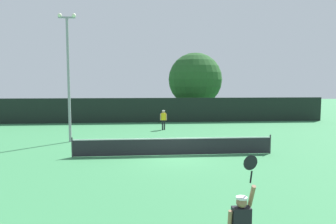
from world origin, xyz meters
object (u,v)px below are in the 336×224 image
(player_receiving, at_px, (163,118))
(tennis_ball, at_px, (152,152))
(player_serving, at_px, (241,222))
(large_tree, at_px, (195,80))
(parked_car_near, at_px, (174,110))
(light_pole, at_px, (68,70))
(parked_car_mid, at_px, (206,108))

(player_receiving, distance_m, tennis_ball, 8.92)
(player_serving, xyz_separation_m, player_receiving, (-0.22, 20.24, -0.04))
(player_serving, height_order, player_receiving, player_serving)
(large_tree, distance_m, parked_car_near, 4.43)
(parked_car_near, bearing_deg, large_tree, -20.37)
(light_pole, distance_m, parked_car_mid, 22.32)
(player_receiving, relative_size, large_tree, 0.22)
(light_pole, height_order, parked_car_near, light_pole)
(light_pole, bearing_deg, large_tree, 54.31)
(light_pole, relative_size, parked_car_mid, 2.01)
(player_serving, xyz_separation_m, tennis_ball, (-1.46, 11.46, -1.03))
(player_receiving, relative_size, parked_car_mid, 0.39)
(parked_car_near, height_order, parked_car_mid, same)
(parked_car_near, bearing_deg, light_pole, -126.92)
(tennis_ball, relative_size, parked_car_mid, 0.02)
(tennis_ball, xyz_separation_m, light_pole, (-5.42, 3.82, 4.79))
(light_pole, height_order, large_tree, light_pole)
(tennis_ball, distance_m, large_tree, 20.68)
(tennis_ball, height_order, light_pole, light_pole)
(tennis_ball, distance_m, light_pole, 8.18)
(light_pole, bearing_deg, player_serving, -65.75)
(tennis_ball, bearing_deg, player_receiving, 81.92)
(player_receiving, bearing_deg, light_pole, 36.63)
(light_pole, bearing_deg, parked_car_near, 61.66)
(player_serving, xyz_separation_m, parked_car_mid, (6.07, 33.01, -0.29))
(light_pole, bearing_deg, tennis_ball, -35.17)
(parked_car_mid, bearing_deg, player_receiving, -115.27)
(tennis_ball, relative_size, large_tree, 0.01)
(player_serving, relative_size, player_receiving, 1.47)
(parked_car_mid, bearing_deg, tennis_ball, -108.33)
(player_serving, height_order, light_pole, light_pole)
(light_pole, xyz_separation_m, parked_car_near, (8.67, 16.08, -4.04))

